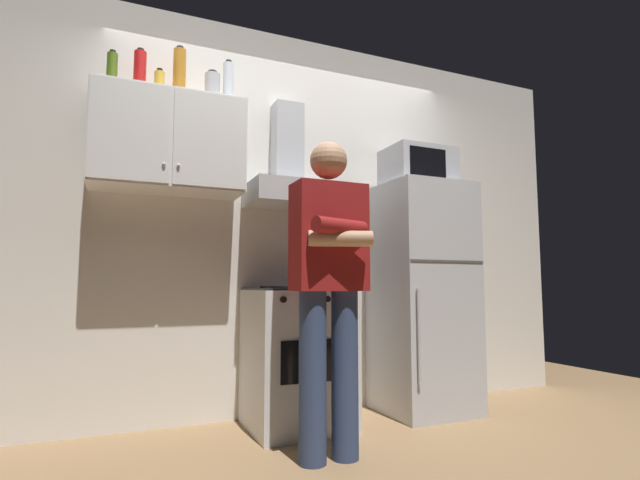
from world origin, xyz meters
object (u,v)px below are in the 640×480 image
at_px(person_standing, 329,281).
at_px(bottle_spice_jar, 159,82).
at_px(stove_oven, 297,357).
at_px(microwave, 418,168).
at_px(range_hood, 291,179).
at_px(bottle_soda_red, 140,72).
at_px(bottle_vodka_clear, 228,84).
at_px(upper_cabinet, 169,143).
at_px(bottle_liquor_amber, 179,74).
at_px(refrigerator, 422,297).
at_px(bottle_canister_steel, 212,88).
at_px(bottle_olive_oil, 112,71).

xyz_separation_m(person_standing, bottle_spice_jar, (-0.82, 0.72, 1.22)).
height_order(stove_oven, microwave, microwave).
distance_m(range_hood, bottle_soda_red, 1.14).
bearing_deg(range_hood, person_standing, -93.91).
distance_m(stove_oven, bottle_vodka_clear, 1.82).
bearing_deg(range_hood, microwave, -6.46).
bearing_deg(bottle_vodka_clear, person_standing, -62.13).
height_order(upper_cabinet, microwave, upper_cabinet).
height_order(bottle_vodka_clear, bottle_liquor_amber, bottle_liquor_amber).
relative_size(bottle_spice_jar, bottle_soda_red, 0.56).
distance_m(bottle_spice_jar, bottle_soda_red, 0.14).
xyz_separation_m(refrigerator, bottle_canister_steel, (-1.49, 0.13, 1.35)).
bearing_deg(bottle_canister_steel, bottle_vodka_clear, 0.21).
distance_m(refrigerator, bottle_olive_oil, 2.50).
bearing_deg(refrigerator, bottle_canister_steel, 174.99).
xyz_separation_m(microwave, bottle_soda_red, (-1.93, 0.14, 0.44)).
height_order(range_hood, microwave, range_hood).
distance_m(stove_oven, microwave, 1.62).
relative_size(upper_cabinet, person_standing, 0.55).
xyz_separation_m(refrigerator, bottle_soda_red, (-1.93, 0.16, 1.38)).
relative_size(upper_cabinet, bottle_spice_jar, 5.74).
xyz_separation_m(range_hood, bottle_soda_red, (-0.98, 0.03, 0.59)).
distance_m(upper_cabinet, bottle_liquor_amber, 0.47).
bearing_deg(bottle_olive_oil, stove_oven, -8.19).
relative_size(upper_cabinet, bottle_soda_red, 3.19).
distance_m(upper_cabinet, refrigerator, 2.00).
relative_size(stove_oven, bottle_vodka_clear, 2.91).
height_order(range_hood, bottle_canister_steel, bottle_canister_steel).
distance_m(microwave, bottle_vodka_clear, 1.47).
xyz_separation_m(stove_oven, bottle_liquor_amber, (-0.75, 0.15, 1.78)).
distance_m(range_hood, bottle_vodka_clear, 0.74).
relative_size(person_standing, bottle_soda_red, 5.82).
height_order(upper_cabinet, bottle_soda_red, bottle_soda_red).
relative_size(range_hood, bottle_canister_steel, 3.59).
relative_size(stove_oven, bottle_spice_jar, 5.57).
relative_size(bottle_spice_jar, bottle_vodka_clear, 0.52).
bearing_deg(microwave, bottle_olive_oil, 176.04).
distance_m(refrigerator, bottle_canister_steel, 2.02).
relative_size(person_standing, bottle_canister_steel, 7.86).
distance_m(person_standing, bottle_liquor_amber, 1.67).
distance_m(bottle_canister_steel, bottle_soda_red, 0.44).
relative_size(bottle_vodka_clear, bottle_liquor_amber, 0.88).
bearing_deg(range_hood, bottle_vodka_clear, 179.31).
bearing_deg(person_standing, bottle_vodka_clear, 117.87).
distance_m(range_hood, bottle_olive_oil, 1.27).
bearing_deg(stove_oven, bottle_olive_oil, 171.81).
distance_m(person_standing, bottle_soda_red, 1.76).
xyz_separation_m(upper_cabinet, stove_oven, (0.80, -0.13, -1.32)).
relative_size(microwave, bottle_soda_red, 1.70).
relative_size(stove_oven, bottle_liquor_amber, 2.57).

